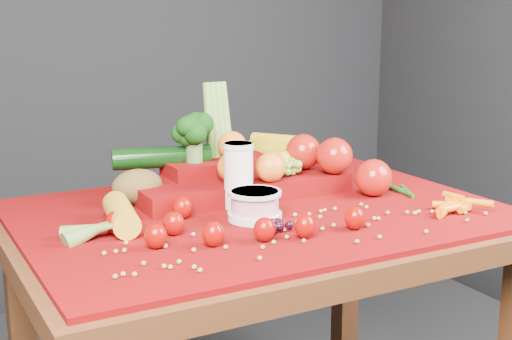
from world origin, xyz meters
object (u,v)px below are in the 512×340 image
table (260,255)px  yogurt_bowl (255,204)px  produce_mound (251,168)px  milk_glass (239,173)px

table → yogurt_bowl: bearing=-127.4°
table → produce_mound: (0.06, 0.15, 0.17)m
milk_glass → produce_mound: size_ratio=0.25×
table → milk_glass: milk_glass is taller
table → produce_mound: bearing=69.4°
milk_glass → produce_mound: produce_mound is taller
table → milk_glass: 0.19m
produce_mound → table: bearing=-110.6°
table → yogurt_bowl: yogurt_bowl is taller
yogurt_bowl → table: bearing=52.6°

